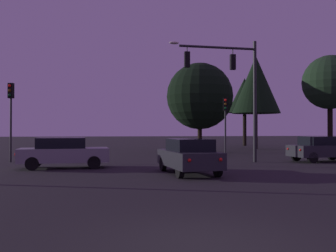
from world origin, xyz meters
The scene contains 11 objects.
ground_plane centered at (0.00, 24.50, 0.00)m, with size 168.00×168.00×0.00m, color black.
traffic_signal_mast_arm centered at (5.72, 15.05, 4.92)m, with size 5.30×0.52×7.19m.
traffic_light_corner_left centered at (-7.20, 17.30, 3.30)m, with size 0.36×0.38×4.68m.
traffic_light_corner_right centered at (6.73, 19.56, 2.98)m, with size 0.34×0.37×4.19m.
car_nearside_lane centered at (1.93, 9.87, 0.79)m, with size 2.20×4.31×1.52m.
car_crossing_left centered at (-3.72, 13.29, 0.80)m, with size 4.51×2.18×1.52m.
car_crossing_right centered at (11.21, 14.72, 0.79)m, with size 4.12×2.18×1.52m.
tree_behind_sign centered at (15.92, 21.22, 5.68)m, with size 4.29×4.29×7.85m.
tree_left_far centered at (6.22, 24.97, 4.78)m, with size 5.66×5.66×7.62m.
tree_center_horizon centered at (13.31, 29.87, 6.50)m, with size 4.85×4.85×9.43m.
tree_right_cluster centered at (15.00, 37.49, 6.10)m, with size 4.18×4.18×8.25m.
Camera 1 is at (-1.56, -5.97, 1.90)m, focal length 39.99 mm.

